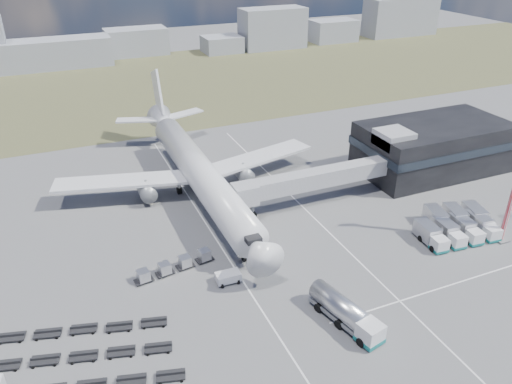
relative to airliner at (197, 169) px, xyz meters
name	(u,v)px	position (x,y,z in m)	size (l,w,h in m)	color
ground	(268,296)	(0.00, -32.38, -5.29)	(420.00, 420.00, 0.00)	#565659
grass_strip	(125,88)	(0.00, 77.62, -5.29)	(420.00, 90.00, 0.01)	#4B4B2D
lane_markings	(319,267)	(9.77, -29.38, -5.29)	(47.12, 110.00, 0.01)	silver
terminal	(432,146)	(47.77, -8.41, -0.04)	(30.40, 16.40, 11.00)	black
jet_bridge	(303,181)	(15.90, -11.95, -0.24)	(30.30, 3.80, 7.05)	#939399
airliner	(197,169)	(0.00, 0.00, 0.00)	(51.59, 64.53, 17.62)	silver
skyline	(26,45)	(-27.10, 119.16, 2.19)	(317.52, 23.21, 21.33)	gray
fuel_tanker	(346,312)	(6.79, -41.10, -3.50)	(5.19, 11.45, 3.59)	silver
pushback_tug	(228,278)	(-4.00, -27.33, -4.52)	(3.48, 1.96, 1.55)	silver
catering_truck	(199,176)	(1.57, 4.32, -3.77)	(4.14, 6.94, 2.98)	silver
service_trucks_near	(457,230)	(34.13, -31.16, -3.81)	(12.79, 7.80, 2.72)	silver
service_trucks_far	(458,219)	(36.64, -28.64, -3.74)	(10.88, 9.24, 2.86)	silver
uld_row	(175,265)	(-10.29, -21.83, -4.27)	(12.40, 3.48, 1.70)	black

